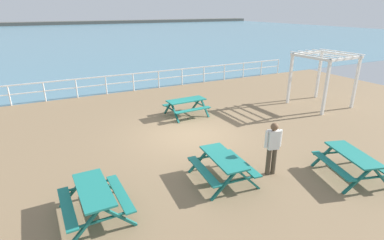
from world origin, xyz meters
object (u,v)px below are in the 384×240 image
at_px(picnic_table_near_right, 186,103).
at_px(picnic_table_far_left, 223,162).
at_px(picnic_table_mid_centre, 352,159).
at_px(lattice_pergola, 324,67).
at_px(picnic_table_near_left, 94,195).
at_px(visitor, 273,145).

relative_size(picnic_table_near_right, picnic_table_far_left, 0.97).
xyz_separation_m(picnic_table_mid_centre, picnic_table_far_left, (-3.50, 1.57, 0.00)).
bearing_deg(lattice_pergola, picnic_table_near_left, -164.08).
relative_size(picnic_table_far_left, lattice_pergola, 0.71).
height_order(picnic_table_mid_centre, lattice_pergola, lattice_pergola).
bearing_deg(picnic_table_far_left, picnic_table_mid_centre, -109.38).
height_order(picnic_table_near_left, picnic_table_mid_centre, same).
bearing_deg(visitor, lattice_pergola, 136.35).
bearing_deg(lattice_pergola, picnic_table_far_left, -157.08).
bearing_deg(picnic_table_near_left, visitor, -95.41).
xyz_separation_m(picnic_table_near_right, picnic_table_far_left, (-1.59, -5.63, 0.00)).
relative_size(picnic_table_mid_centre, picnic_table_far_left, 1.12).
distance_m(picnic_table_near_right, visitor, 5.99).
bearing_deg(picnic_table_near_left, picnic_table_mid_centre, -103.84).
height_order(picnic_table_mid_centre, visitor, visitor).
relative_size(picnic_table_near_left, lattice_pergola, 0.68).
distance_m(picnic_table_mid_centre, picnic_table_far_left, 3.83).
bearing_deg(visitor, picnic_table_near_right, -165.90).
distance_m(picnic_table_near_left, picnic_table_mid_centre, 7.29).
distance_m(picnic_table_mid_centre, visitor, 2.37).
bearing_deg(lattice_pergola, visitor, -150.40).
height_order(picnic_table_mid_centre, picnic_table_far_left, same).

